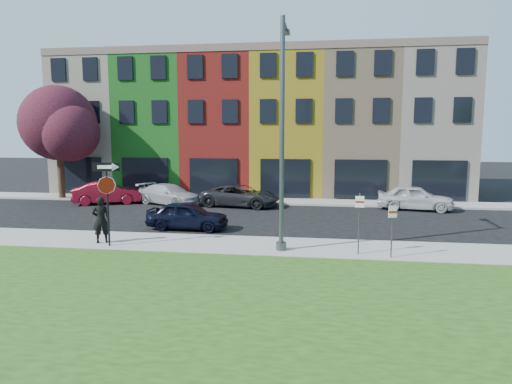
% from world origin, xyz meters
% --- Properties ---
extents(ground, '(120.00, 120.00, 0.00)m').
position_xyz_m(ground, '(0.00, 0.00, 0.00)').
color(ground, black).
rests_on(ground, ground).
extents(sidewalk_near, '(40.00, 3.00, 0.12)m').
position_xyz_m(sidewalk_near, '(2.00, 3.00, 0.06)').
color(sidewalk_near, gray).
rests_on(sidewalk_near, ground).
extents(sidewalk_far, '(40.00, 2.40, 0.12)m').
position_xyz_m(sidewalk_far, '(-3.00, 15.00, 0.06)').
color(sidewalk_far, gray).
rests_on(sidewalk_far, ground).
extents(rowhouse_block, '(30.00, 10.12, 10.00)m').
position_xyz_m(rowhouse_block, '(-2.50, 21.18, 4.99)').
color(rowhouse_block, beige).
rests_on(rowhouse_block, ground).
extents(stop_sign, '(1.02, 0.31, 3.32)m').
position_xyz_m(stop_sign, '(-5.87, 2.01, 2.47)').
color(stop_sign, black).
rests_on(stop_sign, sidewalk_near).
extents(man, '(0.99, 0.91, 1.90)m').
position_xyz_m(man, '(-6.41, 2.46, 1.07)').
color(man, black).
rests_on(man, sidewalk_near).
extents(sedan_near, '(1.90, 4.02, 1.32)m').
position_xyz_m(sedan_near, '(-3.84, 6.02, 0.66)').
color(sedan_near, black).
rests_on(sedan_near, ground).
extents(parked_car_red, '(4.61, 5.38, 1.41)m').
position_xyz_m(parked_car_red, '(-11.22, 12.75, 0.71)').
color(parked_car_red, maroon).
rests_on(parked_car_red, ground).
extents(parked_car_silver, '(5.17, 5.85, 1.30)m').
position_xyz_m(parked_car_silver, '(-7.19, 13.10, 0.65)').
color(parked_car_silver, '#A8A8AC').
rests_on(parked_car_silver, ground).
extents(parked_car_dark, '(3.75, 5.55, 1.35)m').
position_xyz_m(parked_car_dark, '(-2.51, 12.95, 0.67)').
color(parked_car_dark, black).
rests_on(parked_car_dark, ground).
extents(parked_car_white, '(3.01, 4.86, 1.48)m').
position_xyz_m(parked_car_white, '(7.99, 13.22, 0.74)').
color(parked_car_white, silver).
rests_on(parked_car_white, ground).
extents(street_lamp, '(0.40, 2.58, 8.67)m').
position_xyz_m(street_lamp, '(0.98, 2.56, 4.49)').
color(street_lamp, '#45484A').
rests_on(street_lamp, sidewalk_near).
extents(parking_sign_a, '(0.32, 0.09, 2.28)m').
position_xyz_m(parking_sign_a, '(3.87, 2.20, 1.54)').
color(parking_sign_a, '#45484A').
rests_on(parking_sign_a, sidewalk_near).
extents(parking_sign_b, '(0.31, 0.13, 1.95)m').
position_xyz_m(parking_sign_b, '(5.01, 1.89, 1.35)').
color(parking_sign_b, '#45484A').
rests_on(parking_sign_b, sidewalk_near).
extents(tree_purple, '(6.05, 5.30, 7.61)m').
position_xyz_m(tree_purple, '(-15.16, 14.25, 5.08)').
color(tree_purple, black).
rests_on(tree_purple, sidewalk_far).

